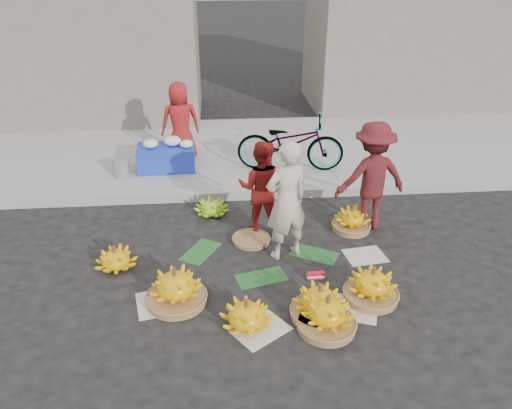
{
  "coord_description": "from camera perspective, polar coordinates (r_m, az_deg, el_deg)",
  "views": [
    {
      "loc": [
        -0.62,
        -5.54,
        3.83
      ],
      "look_at": [
        -0.11,
        0.54,
        0.7
      ],
      "focal_mm": 35.0,
      "sensor_mm": 36.0,
      "label": 1
    }
  ],
  "objects": [
    {
      "name": "flower_vendor",
      "position": [
        9.79,
        -8.65,
        9.32
      ],
      "size": [
        0.83,
        0.64,
        1.52
      ],
      "primitive_type": "imported",
      "rotation": [
        0.0,
        0.0,
        3.36
      ],
      "color": "#AB1E1A",
      "rests_on": "sidewalk"
    },
    {
      "name": "incense_stack",
      "position": [
        6.59,
        6.84,
        -8.06
      ],
      "size": [
        0.23,
        0.08,
        0.09
      ],
      "primitive_type": "cube",
      "rotation": [
        0.0,
        0.0,
        0.04
      ],
      "color": "red",
      "rests_on": "ground"
    },
    {
      "name": "building_right",
      "position": [
        14.26,
        17.42,
        20.66
      ],
      "size": [
        5.0,
        3.0,
        5.0
      ],
      "primitive_type": "cube",
      "color": "gray",
      "rests_on": "sidewalk"
    },
    {
      "name": "banana_bunch_0",
      "position": [
        6.13,
        -9.17,
        -9.36
      ],
      "size": [
        0.73,
        0.73,
        0.49
      ],
      "rotation": [
        0.0,
        0.0,
        0.0
      ],
      "color": "olive",
      "rests_on": "ground"
    },
    {
      "name": "banana_bunch_5",
      "position": [
        7.71,
        10.89,
        -1.72
      ],
      "size": [
        0.58,
        0.58,
        0.41
      ],
      "rotation": [
        0.0,
        0.0,
        -0.21
      ],
      "color": "olive",
      "rests_on": "ground"
    },
    {
      "name": "grey_bucket",
      "position": [
        9.44,
        -15.15,
        4.15
      ],
      "size": [
        0.31,
        0.31,
        0.35
      ],
      "primitive_type": "cylinder",
      "color": "slate",
      "rests_on": "sidewalk"
    },
    {
      "name": "curb",
      "position": [
        8.62,
        -0.21,
        1.33
      ],
      "size": [
        40.0,
        0.25,
        0.15
      ],
      "primitive_type": "cube",
      "color": "gray",
      "rests_on": "ground"
    },
    {
      "name": "vendor_red",
      "position": [
        7.31,
        0.59,
        1.95
      ],
      "size": [
        0.81,
        0.7,
        1.43
      ],
      "primitive_type": "imported",
      "rotation": [
        0.0,
        0.0,
        2.9
      ],
      "color": "#AB1E1A",
      "rests_on": "ground"
    },
    {
      "name": "banana_leaves",
      "position": [
        6.92,
        0.3,
        -6.43
      ],
      "size": [
        2.0,
        1.0,
        0.0
      ],
      "primitive_type": null,
      "color": "#1C5424",
      "rests_on": "ground"
    },
    {
      "name": "banana_bunch_3",
      "position": [
        5.91,
        7.27,
        -11.08
      ],
      "size": [
        0.66,
        0.66,
        0.45
      ],
      "rotation": [
        0.0,
        0.0,
        -0.03
      ],
      "color": "olive",
      "rests_on": "ground"
    },
    {
      "name": "ground",
      "position": [
        6.76,
        1.3,
        -7.35
      ],
      "size": [
        80.0,
        80.0,
        0.0
      ],
      "primitive_type": "plane",
      "color": "black",
      "rests_on": "ground"
    },
    {
      "name": "banana_bunch_2",
      "position": [
        5.75,
        8.12,
        -12.34
      ],
      "size": [
        0.73,
        0.73,
        0.46
      ],
      "rotation": [
        0.0,
        0.0,
        -0.3
      ],
      "color": "olive",
      "rests_on": "ground"
    },
    {
      "name": "sidewalk",
      "position": [
        10.55,
        -1.13,
        6.21
      ],
      "size": [
        40.0,
        4.0,
        0.12
      ],
      "primitive_type": "cube",
      "color": "gray",
      "rests_on": "ground"
    },
    {
      "name": "banana_bunch_4",
      "position": [
        6.29,
        13.1,
        -8.99
      ],
      "size": [
        0.77,
        0.77,
        0.46
      ],
      "rotation": [
        0.0,
        0.0,
        0.43
      ],
      "color": "olive",
      "rests_on": "ground"
    },
    {
      "name": "basket_spare",
      "position": [
        7.33,
        -0.56,
        -4.06
      ],
      "size": [
        0.7,
        0.7,
        0.06
      ],
      "primitive_type": "cylinder",
      "rotation": [
        0.0,
        0.0,
        0.4
      ],
      "color": "olive",
      "rests_on": "ground"
    },
    {
      "name": "man_striped",
      "position": [
        7.55,
        13.08,
        3.1
      ],
      "size": [
        1.16,
        0.77,
        1.68
      ],
      "primitive_type": "imported",
      "rotation": [
        0.0,
        0.0,
        3.28
      ],
      "color": "maroon",
      "rests_on": "ground"
    },
    {
      "name": "vendor_cream",
      "position": [
        6.63,
        3.5,
        0.37
      ],
      "size": [
        0.73,
        0.61,
        1.69
      ],
      "primitive_type": "imported",
      "rotation": [
        0.0,
        0.0,
        3.53
      ],
      "color": "beige",
      "rests_on": "ground"
    },
    {
      "name": "bicycle",
      "position": [
        9.32,
        3.95,
        7.04
      ],
      "size": [
        0.97,
        2.05,
        1.03
      ],
      "primitive_type": "imported",
      "rotation": [
        0.0,
        0.0,
        1.42
      ],
      "color": "gray",
      "rests_on": "sidewalk"
    },
    {
      "name": "banana_bunch_1",
      "position": [
        5.75,
        -1.07,
        -12.46
      ],
      "size": [
        0.79,
        0.79,
        0.37
      ],
      "rotation": [
        0.0,
        0.0,
        -0.42
      ],
      "color": "yellow",
      "rests_on": "ground"
    },
    {
      "name": "banana_bunch_6",
      "position": [
        6.96,
        -15.78,
        -5.97
      ],
      "size": [
        0.64,
        0.64,
        0.33
      ],
      "rotation": [
        0.0,
        0.0,
        0.25
      ],
      "color": "yellow",
      "rests_on": "ground"
    },
    {
      "name": "building_left",
      "position": [
        13.31,
        -20.47,
        17.64
      ],
      "size": [
        6.0,
        3.0,
        4.0
      ],
      "primitive_type": "cube",
      "color": "gray",
      "rests_on": "sidewalk"
    },
    {
      "name": "banana_bunch_7",
      "position": [
        8.05,
        -5.08,
        -0.25
      ],
      "size": [
        0.6,
        0.6,
        0.33
      ],
      "rotation": [
        0.0,
        0.0,
        -0.19
      ],
      "color": "#6BB519",
      "rests_on": "ground"
    },
    {
      "name": "flower_table",
      "position": [
        9.55,
        -10.17,
        5.48
      ],
      "size": [
        1.08,
        0.7,
        0.61
      ],
      "rotation": [
        0.0,
        0.0,
        0.04
      ],
      "color": "#1C33B7",
      "rests_on": "sidewalk"
    },
    {
      "name": "newspaper_scatter",
      "position": [
        6.12,
        2.1,
        -11.55
      ],
      "size": [
        3.2,
        1.8,
        0.0
      ],
      "primitive_type": null,
      "color": "silver",
      "rests_on": "ground"
    }
  ]
}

